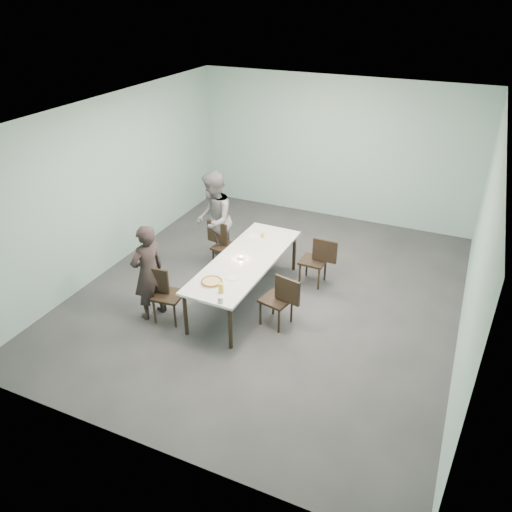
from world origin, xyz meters
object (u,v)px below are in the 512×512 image
at_px(beer_glass, 221,288).
at_px(chair_near_left, 163,291).
at_px(tealight, 241,258).
at_px(pizza, 212,282).
at_px(side_plate, 232,278).
at_px(diner_far, 214,220).
at_px(chair_far_left, 222,243).
at_px(table, 245,262).
at_px(chair_far_right, 318,258).
at_px(chair_near_right, 281,297).
at_px(diner_near, 148,272).
at_px(amber_tumbler, 262,235).
at_px(water_tumbler, 221,300).

bearing_deg(beer_glass, chair_near_left, 178.88).
bearing_deg(tealight, pizza, -95.66).
bearing_deg(side_plate, chair_near_left, -158.09).
height_order(diner_far, side_plate, diner_far).
height_order(chair_near_left, chair_far_left, same).
relative_size(table, chair_far_right, 3.01).
bearing_deg(chair_far_left, chair_near_right, -27.80).
height_order(chair_far_left, diner_far, diner_far).
bearing_deg(chair_near_left, beer_glass, -7.84).
bearing_deg(chair_far_right, table, 46.86).
distance_m(diner_near, pizza, 1.01).
bearing_deg(diner_far, diner_near, -25.70).
relative_size(diner_near, diner_far, 0.88).
bearing_deg(pizza, amber_tumbler, 86.68).
bearing_deg(diner_near, tealight, 153.06).
relative_size(chair_far_right, tealight, 15.54).
distance_m(chair_near_left, amber_tumbler, 2.02).
distance_m(chair_near_left, beer_glass, 1.06).
height_order(chair_far_right, diner_near, diner_near).
xyz_separation_m(table, side_plate, (0.07, -0.60, 0.06)).
height_order(table, amber_tumbler, amber_tumbler).
height_order(diner_far, pizza, diner_far).
xyz_separation_m(water_tumbler, tealight, (-0.27, 1.21, -0.02)).
bearing_deg(amber_tumbler, diner_near, -120.98).
relative_size(chair_far_left, chair_far_right, 1.00).
xyz_separation_m(table, tealight, (-0.07, -0.02, 0.08)).
bearing_deg(chair_near_right, water_tumbler, 66.97).
relative_size(table, beer_glass, 17.46).
bearing_deg(chair_near_left, diner_near, 175.96).
distance_m(table, chair_far_right, 1.32).
distance_m(water_tumbler, amber_tumbler, 2.06).
distance_m(chair_near_right, beer_glass, 0.96).
xyz_separation_m(beer_glass, water_tumbler, (0.11, -0.22, -0.03)).
relative_size(diner_far, side_plate, 9.73).
bearing_deg(chair_near_left, tealight, 42.29).
height_order(chair_near_right, chair_far_right, same).
bearing_deg(beer_glass, side_plate, 93.94).
relative_size(side_plate, tealight, 3.21).
distance_m(chair_near_right, chair_far_right, 1.37).
bearing_deg(diner_far, chair_far_right, 69.88).
xyz_separation_m(chair_far_left, beer_glass, (0.92, -1.79, 0.32)).
relative_size(table, side_plate, 14.55).
xyz_separation_m(chair_far_left, water_tumbler, (1.03, -2.01, 0.29)).
bearing_deg(pizza, water_tumbler, -48.00).
bearing_deg(beer_glass, diner_far, 120.89).
relative_size(pizza, water_tumbler, 3.78).
height_order(diner_near, tealight, diner_near).
height_order(table, beer_glass, beer_glass).
xyz_separation_m(chair_near_left, beer_glass, (1.01, -0.02, 0.32)).
xyz_separation_m(chair_near_left, chair_near_right, (1.70, 0.56, 0.00)).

